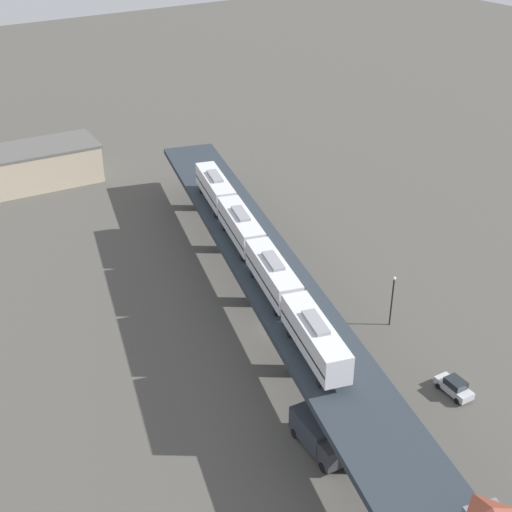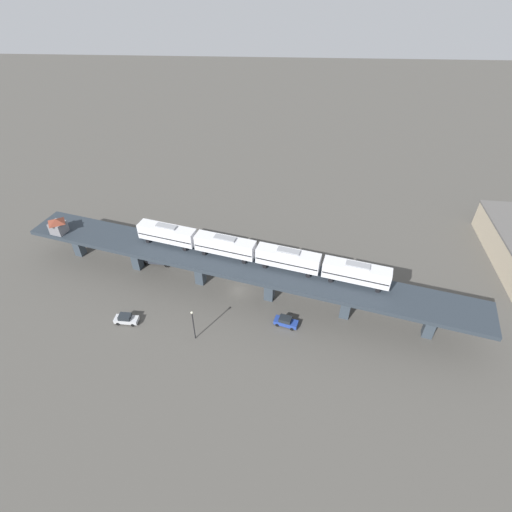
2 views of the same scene
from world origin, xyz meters
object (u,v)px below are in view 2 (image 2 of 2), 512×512
delivery_truck (157,257)px  street_lamp (193,323)px  signal_hut (58,225)px  street_car_blue (286,321)px  street_car_silver (126,319)px  subway_train (256,252)px

delivery_truck → street_lamp: (20.63, 12.05, 2.35)m
signal_hut → street_car_blue: size_ratio=0.84×
signal_hut → street_lamp: (20.80, 32.01, -5.19)m
street_car_silver → street_lamp: (3.08, 13.58, 3.17)m
subway_train → signal_hut: 42.99m
street_car_silver → subway_train: bearing=112.9°
subway_train → street_lamp: size_ratio=7.03×
subway_train → delivery_truck: subway_train is taller
delivery_truck → street_lamp: bearing=30.3°
street_car_silver → street_car_blue: bearing=91.8°
street_car_blue → subway_train: bearing=-146.4°
subway_train → signal_hut: bearing=-100.2°
street_car_blue → street_car_silver: bearing=-88.2°
delivery_truck → street_lamp: street_lamp is taller
delivery_truck → signal_hut: bearing=-90.5°
street_car_blue → street_lamp: street_lamp is taller
signal_hut → street_car_blue: (16.76, 48.35, -8.36)m
street_car_blue → signal_hut: bearing=-109.1°
signal_hut → street_car_blue: signal_hut is taller
signal_hut → delivery_truck: 21.33m
street_car_blue → street_car_silver: same height
signal_hut → delivery_truck: signal_hut is taller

